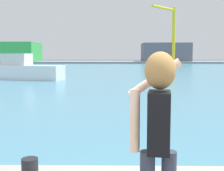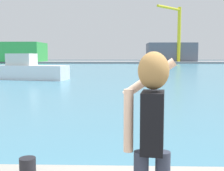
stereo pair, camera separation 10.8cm
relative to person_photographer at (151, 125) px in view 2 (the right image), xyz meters
The scene contains 9 objects.
ground_plane 49.82m from the person_photographer, 90.04° to the left, with size 220.00×220.00×0.00m, color #334751.
harbor_water 51.82m from the person_photographer, 90.04° to the left, with size 140.00×100.00×0.02m, color teal.
far_shore_dock 91.80m from the person_photographer, 90.02° to the left, with size 140.00×20.00×0.54m, color gray.
person_photographer is the anchor object (origin of this frame).
harbor_bollard 2.19m from the person_photographer, 141.83° to the left, with size 0.22×0.22×0.31m, color black.
boat_moored 27.46m from the person_photographer, 109.73° to the left, with size 7.60×3.78×2.51m.
warehouse_left 93.99m from the person_photographer, 110.78° to the left, with size 17.85×12.53×5.70m, color green.
warehouse_right 93.08m from the person_photographer, 80.68° to the left, with size 14.49×10.90×5.62m, color slate.
port_crane 87.11m from the person_photographer, 79.60° to the left, with size 8.05×8.51×15.81m.
Camera 2 is at (-0.24, -2.47, 2.34)m, focal length 47.73 mm.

